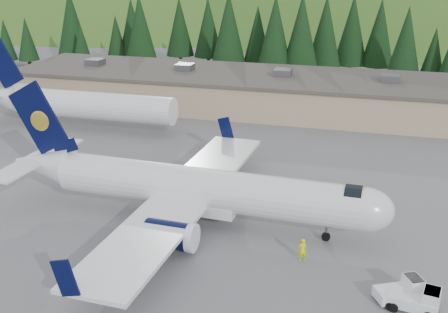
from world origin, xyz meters
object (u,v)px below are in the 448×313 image
at_px(baggage_tug_a, 402,290).
at_px(airliner, 194,189).
at_px(second_airliner, 74,103).
at_px(baggage_tug_b, 418,300).
at_px(ramp_worker, 302,250).
at_px(terminal_building, 249,90).

bearing_deg(baggage_tug_a, airliner, 128.74).
relative_size(airliner, baggage_tug_a, 9.96).
distance_m(second_airliner, baggage_tug_b, 51.94).
height_order(baggage_tug_a, ramp_worker, ramp_worker).
relative_size(airliner, second_airliner, 1.26).
bearing_deg(second_airliner, baggage_tug_b, -35.81).
bearing_deg(airliner, ramp_worker, -19.99).
bearing_deg(second_airliner, airliner, -42.56).
bearing_deg(terminal_building, baggage_tug_b, -64.45).
height_order(baggage_tug_a, baggage_tug_b, baggage_tug_b).
xyz_separation_m(airliner, terminal_building, (-4.00, 37.96, -0.44)).
height_order(airliner, second_airliner, airliner).
distance_m(baggage_tug_a, terminal_building, 50.15).
bearing_deg(ramp_worker, terminal_building, -96.78).
xyz_separation_m(baggage_tug_a, terminal_building, (-21.20, 45.41, 1.88)).
distance_m(second_airliner, baggage_tug_a, 50.61).
height_order(airliner, baggage_tug_a, airliner).
relative_size(second_airliner, terminal_building, 0.39).
xyz_separation_m(airliner, baggage_tug_b, (18.16, -8.40, -2.29)).
distance_m(second_airliner, ramp_worker, 42.82).
bearing_deg(terminal_building, airliner, -83.98).
distance_m(airliner, ramp_worker, 11.00).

